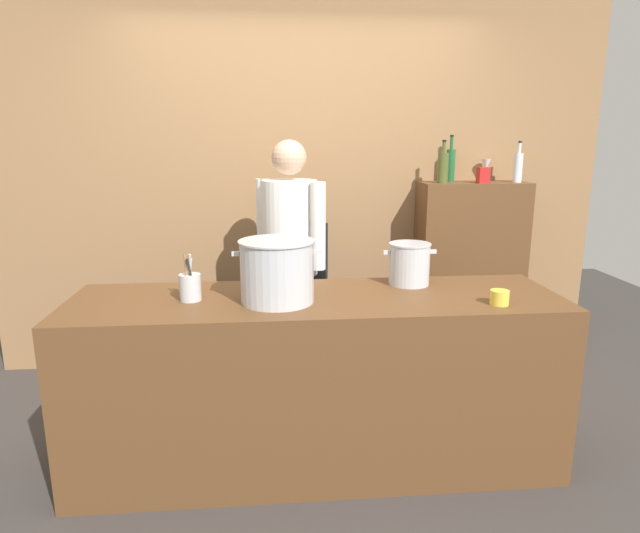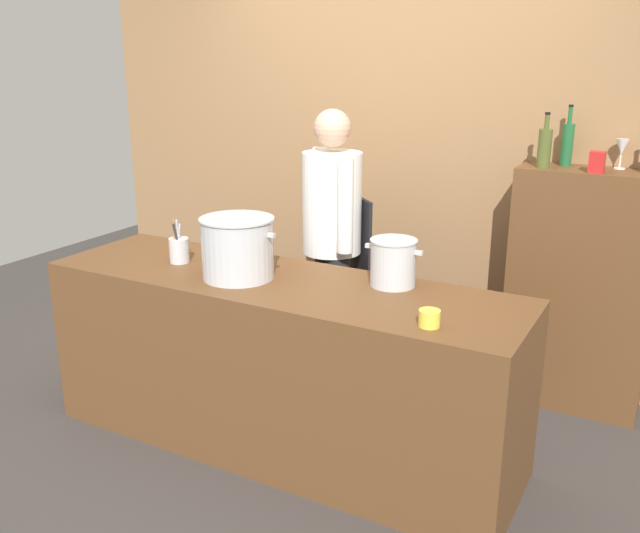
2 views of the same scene
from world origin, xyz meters
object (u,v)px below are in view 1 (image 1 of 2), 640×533
at_px(wine_glass_tall, 486,166).
at_px(stockpot_small, 409,264).
at_px(wine_bottle_olive, 443,167).
at_px(butter_jar, 500,297).
at_px(stockpot_large, 277,271).
at_px(wine_bottle_clear, 518,167).
at_px(chef, 291,254).
at_px(wine_bottle_green, 450,164).
at_px(spice_tin_red, 483,175).
at_px(utensil_crock, 190,287).

bearing_deg(wine_glass_tall, stockpot_small, -127.28).
bearing_deg(wine_bottle_olive, butter_jar, -95.36).
height_order(stockpot_large, butter_jar, stockpot_large).
xyz_separation_m(butter_jar, wine_bottle_clear, (0.67, 1.35, 0.54)).
bearing_deg(stockpot_small, chef, 138.21).
distance_m(chef, wine_bottle_clear, 1.74).
distance_m(stockpot_large, wine_bottle_green, 1.87).
bearing_deg(stockpot_large, wine_glass_tall, 41.14).
bearing_deg(wine_bottle_green, wine_bottle_olive, -127.02).
bearing_deg(wine_bottle_olive, wine_bottle_green, 52.98).
xyz_separation_m(stockpot_large, wine_bottle_green, (1.26, 1.31, 0.44)).
xyz_separation_m(wine_bottle_green, wine_bottle_olive, (-0.09, -0.12, -0.01)).
height_order(stockpot_large, wine_glass_tall, wine_glass_tall).
height_order(stockpot_large, wine_bottle_green, wine_bottle_green).
xyz_separation_m(wine_bottle_clear, spice_tin_red, (-0.27, -0.05, -0.05)).
relative_size(chef, wine_bottle_olive, 5.69).
distance_m(utensil_crock, wine_bottle_olive, 2.02).
distance_m(stockpot_small, utensil_crock, 1.15).
relative_size(wine_bottle_clear, wine_glass_tall, 1.79).
bearing_deg(stockpot_large, wine_bottle_olive, 45.54).
distance_m(chef, stockpot_small, 0.82).
bearing_deg(stockpot_small, stockpot_large, -160.10).
height_order(stockpot_small, butter_jar, stockpot_small).
bearing_deg(stockpot_large, stockpot_small, 19.90).
xyz_separation_m(stockpot_large, utensil_crock, (-0.42, 0.05, -0.08)).
bearing_deg(spice_tin_red, utensil_crock, -149.41).
bearing_deg(butter_jar, stockpot_large, 172.02).
bearing_deg(utensil_crock, stockpot_large, -7.37).
relative_size(wine_glass_tall, spice_tin_red, 1.45).
distance_m(stockpot_large, wine_glass_tall, 2.08).
bearing_deg(stockpot_small, utensil_crock, -169.82).
height_order(chef, wine_bottle_green, wine_bottle_green).
bearing_deg(wine_bottle_olive, wine_bottle_clear, 1.93).
relative_size(wine_bottle_green, spice_tin_red, 2.99).
relative_size(wine_bottle_clear, wine_bottle_green, 0.87).
height_order(wine_bottle_green, spice_tin_red, wine_bottle_green).
distance_m(butter_jar, wine_bottle_clear, 1.60).
xyz_separation_m(wine_bottle_olive, wine_glass_tall, (0.37, 0.15, -0.00)).
relative_size(chef, stockpot_small, 5.78).
height_order(wine_glass_tall, spice_tin_red, wine_glass_tall).
relative_size(butter_jar, wine_bottle_green, 0.27).
height_order(stockpot_small, spice_tin_red, spice_tin_red).
xyz_separation_m(chef, wine_bottle_clear, (1.62, 0.40, 0.51)).
xyz_separation_m(chef, butter_jar, (0.95, -0.95, -0.03)).
relative_size(stockpot_large, stockpot_small, 1.47).
relative_size(wine_bottle_clear, spice_tin_red, 2.61).
distance_m(chef, utensil_crock, 0.91).
height_order(chef, wine_glass_tall, chef).
distance_m(utensil_crock, wine_glass_tall, 2.39).
distance_m(butter_jar, wine_bottle_green, 1.58).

